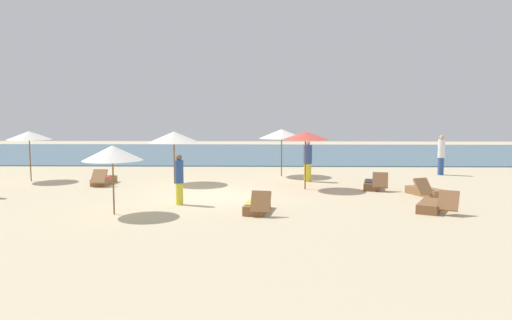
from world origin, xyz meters
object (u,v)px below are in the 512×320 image
at_px(person_2, 441,155).
at_px(person_4, 308,161).
at_px(lounger_0, 425,191).
at_px(lounger_2, 257,206).
at_px(lounger_3, 104,180).
at_px(umbrella_4, 29,135).
at_px(umbrella_2, 282,134).
at_px(umbrella_1, 306,136).
at_px(person_0, 179,179).
at_px(umbrella_3, 112,153).
at_px(lounger_1, 432,206).
at_px(lounger_6, 373,184).
at_px(umbrella_0, 174,137).

bearing_deg(person_2, person_4, -160.77).
xyz_separation_m(lounger_0, lounger_2, (-5.96, -2.93, 0.01)).
xyz_separation_m(lounger_3, person_4, (8.49, 1.03, 0.71)).
xyz_separation_m(umbrella_4, lounger_2, (9.90, -6.29, -1.79)).
distance_m(umbrella_2, umbrella_4, 11.02).
xyz_separation_m(umbrella_1, lounger_0, (4.19, -1.42, -1.91)).
bearing_deg(person_0, person_2, 34.35).
relative_size(umbrella_3, lounger_2, 1.20).
bearing_deg(umbrella_4, lounger_3, -14.60).
relative_size(lounger_1, person_0, 1.06).
relative_size(umbrella_2, lounger_3, 1.27).
xyz_separation_m(person_2, person_4, (-6.46, -2.25, -0.08)).
relative_size(umbrella_1, umbrella_2, 1.03).
height_order(lounger_3, person_2, person_2).
relative_size(lounger_0, person_0, 1.07).
bearing_deg(person_2, lounger_6, -134.23).
xyz_separation_m(lounger_1, lounger_3, (-11.78, 5.13, 0.01)).
xyz_separation_m(lounger_0, person_0, (-8.52, -1.81, 0.68)).
bearing_deg(umbrella_2, person_2, 4.33).
distance_m(umbrella_0, person_4, 5.75).
bearing_deg(umbrella_0, lounger_3, -174.04).
bearing_deg(lounger_0, lounger_1, -103.33).
relative_size(umbrella_4, lounger_6, 1.23).
bearing_deg(lounger_3, person_0, -47.67).
bearing_deg(person_0, lounger_1, -6.22).
bearing_deg(umbrella_3, person_4, 47.54).
distance_m(umbrella_4, lounger_6, 14.55).
height_order(person_2, person_4, person_2).
height_order(lounger_2, lounger_3, lounger_2).
relative_size(lounger_0, lounger_2, 1.03).
xyz_separation_m(lounger_1, lounger_2, (-5.33, -0.26, 0.01)).
xyz_separation_m(umbrella_0, lounger_3, (-2.89, -0.30, -1.77)).
xyz_separation_m(lounger_2, lounger_3, (-6.45, 5.39, -0.00)).
distance_m(umbrella_4, person_0, 9.05).
bearing_deg(umbrella_2, lounger_2, -96.83).
bearing_deg(lounger_3, umbrella_1, -7.24).
bearing_deg(umbrella_1, lounger_2, -112.18).
bearing_deg(lounger_3, umbrella_2, 20.12).
height_order(umbrella_3, lounger_3, umbrella_3).
relative_size(lounger_2, person_2, 0.91).
relative_size(umbrella_2, person_4, 1.23).
distance_m(lounger_2, person_4, 6.78).
height_order(lounger_3, person_0, person_0).
bearing_deg(lounger_2, lounger_1, 2.81).
bearing_deg(umbrella_2, person_0, -116.81).
height_order(umbrella_2, lounger_0, umbrella_2).
bearing_deg(lounger_0, lounger_3, 168.77).
bearing_deg(lounger_1, umbrella_4, 158.40).
xyz_separation_m(lounger_1, person_0, (-7.89, 0.86, 0.68)).
relative_size(umbrella_3, umbrella_4, 0.95).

